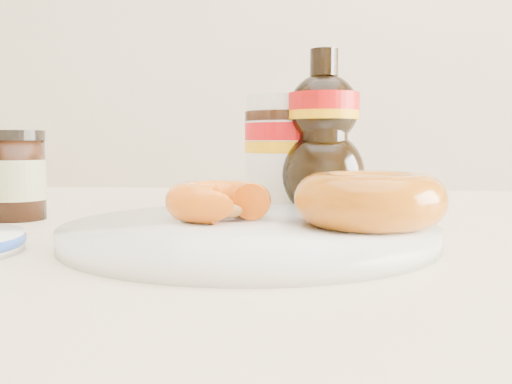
# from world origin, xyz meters

# --- Properties ---
(dining_table) EXTENTS (1.40, 0.90, 0.75)m
(dining_table) POSITION_xyz_m (0.00, 0.10, 0.67)
(dining_table) COLOR beige
(dining_table) RESTS_ON ground
(plate) EXTENTS (0.29, 0.29, 0.01)m
(plate) POSITION_xyz_m (-0.02, 0.04, 0.76)
(plate) COLOR white
(plate) RESTS_ON dining_table
(donut_bitten) EXTENTS (0.10, 0.10, 0.03)m
(donut_bitten) POSITION_xyz_m (-0.05, 0.06, 0.78)
(donut_bitten) COLOR orange
(donut_bitten) RESTS_ON plate
(donut_whole) EXTENTS (0.13, 0.13, 0.04)m
(donut_whole) POSITION_xyz_m (0.07, 0.04, 0.78)
(donut_whole) COLOR #AB590B
(donut_whole) RESTS_ON plate
(nutella_jar) EXTENTS (0.09, 0.09, 0.13)m
(nutella_jar) POSITION_xyz_m (-0.01, 0.26, 0.82)
(nutella_jar) COLOR white
(nutella_jar) RESTS_ON dining_table
(syrup_bottle) EXTENTS (0.10, 0.09, 0.18)m
(syrup_bottle) POSITION_xyz_m (0.04, 0.23, 0.84)
(syrup_bottle) COLOR black
(syrup_bottle) RESTS_ON dining_table
(dark_jar) EXTENTS (0.06, 0.06, 0.09)m
(dark_jar) POSITION_xyz_m (-0.27, 0.14, 0.79)
(dark_jar) COLOR black
(dark_jar) RESTS_ON dining_table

